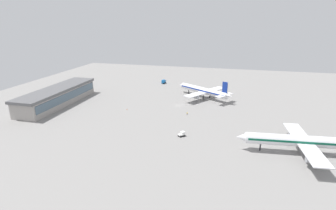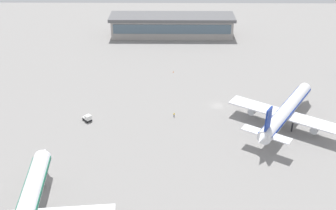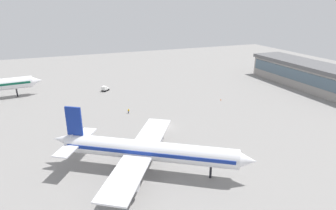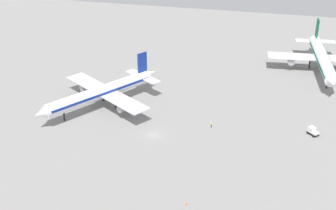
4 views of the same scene
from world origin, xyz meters
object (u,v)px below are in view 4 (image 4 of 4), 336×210
at_px(airplane_at_gate, 102,92).
at_px(baggage_tug, 313,131).
at_px(safety_cone_near_gate, 186,204).
at_px(ground_crew_worker, 211,125).
at_px(airplane_taxiing, 322,58).

distance_m(airplane_at_gate, baggage_tug, 67.91).
bearing_deg(baggage_tug, safety_cone_near_gate, 99.35).
height_order(airplane_at_gate, ground_crew_worker, airplane_at_gate).
height_order(airplane_at_gate, airplane_taxiing, airplane_taxiing).
xyz_separation_m(airplane_at_gate, ground_crew_worker, (37.66, -5.01, -4.48)).
distance_m(baggage_tug, ground_crew_worker, 30.24).
bearing_deg(ground_crew_worker, safety_cone_near_gate, 90.54).
relative_size(baggage_tug, safety_cone_near_gate, 6.18).
relative_size(airplane_at_gate, safety_cone_near_gate, 70.60).
relative_size(airplane_taxiing, baggage_tug, 13.96).
height_order(airplane_taxiing, baggage_tug, airplane_taxiing).
xyz_separation_m(airplane_at_gate, baggage_tug, (67.75, -1.98, -4.18)).
relative_size(ground_crew_worker, safety_cone_near_gate, 2.78).
height_order(airplane_taxiing, ground_crew_worker, airplane_taxiing).
height_order(baggage_tug, ground_crew_worker, baggage_tug).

